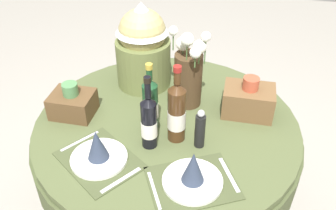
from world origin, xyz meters
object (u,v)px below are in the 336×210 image
(wine_bottle_right, at_px, (177,112))
(pepper_mill, at_px, (200,130))
(wine_bottle_left, at_px, (150,104))
(woven_basket_side_right, at_px, (248,100))
(wine_bottle_rear, at_px, (149,122))
(woven_basket_side_left, at_px, (73,103))
(place_setting_right, at_px, (193,175))
(gift_tub_back_left, at_px, (143,43))
(flower_vase, at_px, (188,74))
(place_setting_left, at_px, (98,152))
(dining_table, at_px, (167,143))

(wine_bottle_right, bearing_deg, pepper_mill, -14.52)
(wine_bottle_left, height_order, woven_basket_side_right, wine_bottle_left)
(wine_bottle_rear, bearing_deg, woven_basket_side_left, 161.31)
(pepper_mill, height_order, woven_basket_side_right, woven_basket_side_right)
(place_setting_right, xyz_separation_m, gift_tub_back_left, (-0.37, 0.67, 0.20))
(wine_bottle_rear, bearing_deg, gift_tub_back_left, 107.55)
(place_setting_right, relative_size, flower_vase, 0.97)
(place_setting_left, distance_m, wine_bottle_left, 0.32)
(place_setting_right, xyz_separation_m, wine_bottle_rear, (-0.22, 0.18, 0.08))
(flower_vase, xyz_separation_m, woven_basket_side_left, (-0.53, -0.20, -0.11))
(flower_vase, bearing_deg, place_setting_right, -78.28)
(dining_table, xyz_separation_m, pepper_mill, (0.17, -0.13, 0.22))
(wine_bottle_right, height_order, wine_bottle_rear, wine_bottle_right)
(place_setting_left, xyz_separation_m, gift_tub_back_left, (0.03, 0.63, 0.20))
(flower_vase, height_order, wine_bottle_left, flower_vase)
(dining_table, distance_m, pepper_mill, 0.31)
(place_setting_left, height_order, wine_bottle_left, wine_bottle_left)
(dining_table, distance_m, flower_vase, 0.36)
(flower_vase, bearing_deg, place_setting_left, -121.47)
(woven_basket_side_right, bearing_deg, wine_bottle_right, -139.92)
(wine_bottle_rear, distance_m, woven_basket_side_right, 0.53)
(dining_table, height_order, wine_bottle_left, wine_bottle_left)
(flower_vase, bearing_deg, woven_basket_side_left, -159.26)
(place_setting_right, relative_size, gift_tub_back_left, 0.91)
(dining_table, xyz_separation_m, flower_vase, (0.07, 0.17, 0.31))
(place_setting_right, distance_m, wine_bottle_left, 0.41)
(place_setting_right, xyz_separation_m, flower_vase, (-0.11, 0.53, 0.13))
(wine_bottle_rear, xyz_separation_m, woven_basket_side_left, (-0.42, 0.14, -0.07))
(place_setting_right, distance_m, pepper_mill, 0.23)
(place_setting_left, relative_size, flower_vase, 0.99)
(place_setting_left, height_order, wine_bottle_rear, wine_bottle_rear)
(dining_table, distance_m, gift_tub_back_left, 0.53)
(woven_basket_side_left, bearing_deg, dining_table, 3.31)
(flower_vase, height_order, wine_bottle_right, flower_vase)
(dining_table, xyz_separation_m, place_setting_right, (0.18, -0.35, 0.18))
(flower_vase, distance_m, gift_tub_back_left, 0.31)
(dining_table, height_order, wine_bottle_rear, wine_bottle_rear)
(place_setting_right, bearing_deg, flower_vase, 101.72)
(flower_vase, xyz_separation_m, gift_tub_back_left, (-0.26, 0.14, 0.07))
(place_setting_right, distance_m, gift_tub_back_left, 0.79)
(wine_bottle_left, distance_m, wine_bottle_right, 0.15)
(wine_bottle_right, distance_m, woven_basket_side_left, 0.54)
(wine_bottle_right, bearing_deg, gift_tub_back_left, 121.98)
(wine_bottle_rear, bearing_deg, pepper_mill, 10.89)
(flower_vase, bearing_deg, woven_basket_side_right, -3.21)
(flower_vase, distance_m, wine_bottle_rear, 0.36)
(woven_basket_side_left, bearing_deg, wine_bottle_right, -7.83)
(pepper_mill, bearing_deg, woven_basket_side_right, 55.41)
(wine_bottle_left, distance_m, woven_basket_side_left, 0.40)
(flower_vase, relative_size, gift_tub_back_left, 0.94)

